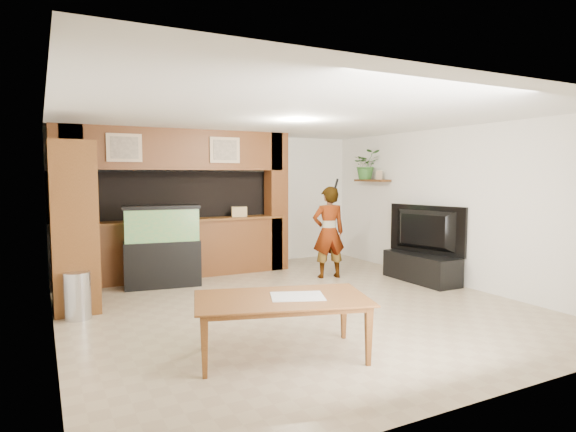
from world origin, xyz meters
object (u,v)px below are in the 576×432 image
pantry_cabinet (73,226)px  person (329,232)px  aquarium (162,247)px  television (422,230)px  dining_table (282,328)px

pantry_cabinet → person: (4.11, 0.09, -0.32)m
pantry_cabinet → aquarium: bearing=29.4°
aquarium → television: aquarium is taller
television → dining_table: size_ratio=0.84×
pantry_cabinet → television: (5.35, -0.90, -0.25)m
aquarium → television: 4.34m
aquarium → pantry_cabinet: bearing=-142.6°
pantry_cabinet → aquarium: size_ratio=1.70×
aquarium → person: person is taller
television → aquarium: bearing=53.4°
pantry_cabinet → dining_table: (1.71, -2.87, -0.83)m
person → dining_table: size_ratio=0.94×
television → dining_table: 4.18m
aquarium → dining_table: bearing=-76.3°
aquarium → dining_table: 3.66m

